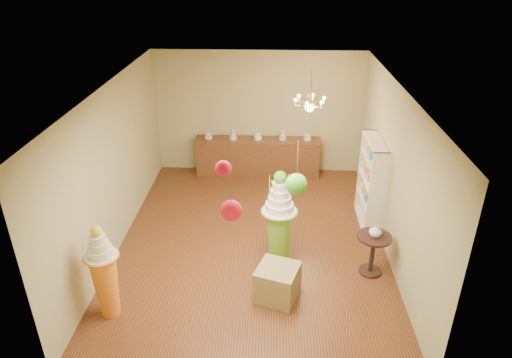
{
  "coord_description": "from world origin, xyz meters",
  "views": [
    {
      "loc": [
        0.37,
        -7.33,
        5.02
      ],
      "look_at": [
        0.08,
        0.0,
        1.34
      ],
      "focal_mm": 32.0,
      "sensor_mm": 36.0,
      "label": 1
    }
  ],
  "objects_px": {
    "pedestal_green": "(279,224)",
    "sideboard": "(258,156)",
    "round_table": "(373,249)",
    "pedestal_orange": "(105,278)"
  },
  "relations": [
    {
      "from": "pedestal_green",
      "to": "pedestal_orange",
      "type": "distance_m",
      "value": 2.96
    },
    {
      "from": "round_table",
      "to": "pedestal_orange",
      "type": "bearing_deg",
      "value": -164.41
    },
    {
      "from": "pedestal_green",
      "to": "pedestal_orange",
      "type": "bearing_deg",
      "value": -151.0
    },
    {
      "from": "pedestal_green",
      "to": "round_table",
      "type": "height_order",
      "value": "pedestal_green"
    },
    {
      "from": "pedestal_green",
      "to": "pedestal_orange",
      "type": "relative_size",
      "value": 1.14
    },
    {
      "from": "pedestal_orange",
      "to": "pedestal_green",
      "type": "bearing_deg",
      "value": 29.0
    },
    {
      "from": "pedestal_green",
      "to": "sideboard",
      "type": "distance_m",
      "value": 3.62
    },
    {
      "from": "pedestal_green",
      "to": "sideboard",
      "type": "relative_size",
      "value": 0.59
    },
    {
      "from": "pedestal_green",
      "to": "round_table",
      "type": "xyz_separation_m",
      "value": [
        1.6,
        -0.27,
        -0.28
      ]
    },
    {
      "from": "pedestal_green",
      "to": "sideboard",
      "type": "height_order",
      "value": "pedestal_green"
    }
  ]
}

